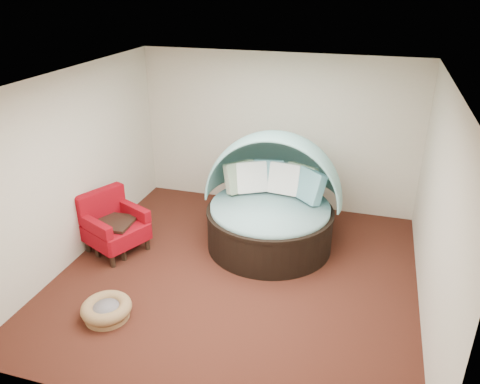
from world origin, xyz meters
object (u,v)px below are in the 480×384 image
(canopy_daybed, at_px, (272,195))
(side_table, at_px, (116,232))
(red_armchair, at_px, (113,225))
(pet_basket, at_px, (107,309))

(canopy_daybed, distance_m, side_table, 2.50)
(red_armchair, xyz_separation_m, side_table, (0.06, -0.04, -0.10))
(canopy_daybed, bearing_deg, red_armchair, -160.53)
(canopy_daybed, relative_size, pet_basket, 3.19)
(canopy_daybed, distance_m, red_armchair, 2.51)
(canopy_daybed, bearing_deg, pet_basket, -125.34)
(red_armchair, height_order, side_table, red_armchair)
(pet_basket, relative_size, red_armchair, 0.64)
(pet_basket, bearing_deg, side_table, 115.19)
(red_armchair, bearing_deg, canopy_daybed, 46.29)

